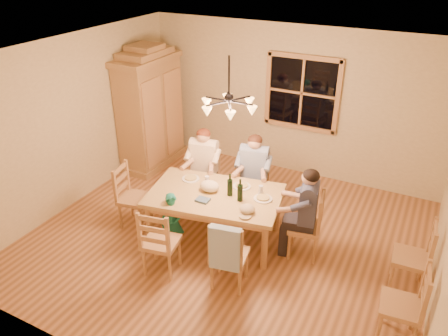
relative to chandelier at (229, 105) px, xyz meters
The scene contains 31 objects.
floor 2.08m from the chandelier, ahead, with size 5.50×5.50×0.00m, color brown.
ceiling 0.62m from the chandelier, ahead, with size 5.50×5.00×0.02m, color white.
wall_back 2.60m from the chandelier, 90.00° to the left, with size 5.50×0.02×2.70m, color #C3B689.
wall_left 2.84m from the chandelier, behind, with size 0.02×5.00×2.70m, color #C3B689.
window 2.53m from the chandelier, 85.36° to the left, with size 1.30×0.06×1.30m.
chandelier is the anchor object (origin of this frame).
armoire 3.06m from the chandelier, 147.21° to the left, with size 0.66×1.40×2.30m.
dining_table 1.43m from the chandelier, 157.67° to the right, with size 2.02×1.45×0.76m.
chair_far_left 2.06m from the chandelier, 138.44° to the left, with size 0.51×0.49×0.99m.
chair_far_right 1.97m from the chandelier, 88.85° to the left, with size 0.51×0.49×0.99m.
chair_near_left 2.10m from the chandelier, 114.73° to the right, with size 0.51×0.49×0.99m.
chair_near_right 2.01m from the chandelier, 62.43° to the right, with size 0.51×0.49×0.99m.
chair_end_left 2.30m from the chandelier, 167.85° to the right, with size 0.49×0.51×0.99m.
chair_end_right 2.09m from the chandelier, ahead, with size 0.49×0.51×0.99m.
adult_woman 1.63m from the chandelier, 138.44° to the left, with size 0.45×0.48×0.87m.
adult_plaid_man 1.50m from the chandelier, 88.85° to the left, with size 0.45×0.48×0.87m.
adult_slate_man 1.65m from the chandelier, ahead, with size 0.48×0.45×0.87m.
towel 1.78m from the chandelier, 65.22° to the right, with size 0.38×0.10×0.58m, color #96B2CB.
wine_bottle_a 1.15m from the chandelier, 20.51° to the right, with size 0.08×0.08×0.33m, color black.
wine_bottle_b 1.17m from the chandelier, 18.93° to the right, with size 0.08×0.08×0.33m, color black.
plate_woman 1.48m from the chandelier, 169.67° to the left, with size 0.26×0.26×0.02m, color white.
plate_plaid 1.34m from the chandelier, 72.95° to the left, with size 0.26×0.26×0.02m, color white.
plate_slate 1.40m from the chandelier, 11.20° to the left, with size 0.26×0.26×0.02m, color white.
wine_glass_a 1.31m from the chandelier, 166.35° to the left, with size 0.06×0.06×0.14m, color silver.
wine_glass_b 1.33m from the chandelier, 26.64° to the left, with size 0.06×0.06×0.14m, color silver.
cap 1.37m from the chandelier, 35.25° to the right, with size 0.20×0.20×0.11m, color tan.
napkin 1.36m from the chandelier, 126.37° to the right, with size 0.18×0.14×0.03m, color #476283.
cloth_bundle 1.27m from the chandelier, behind, with size 0.28×0.22×0.15m, color beige.
child 1.82m from the chandelier, 134.81° to the right, with size 0.33×0.22×0.90m, color #1B7A69.
chair_spare_front 3.12m from the chandelier, 17.34° to the right, with size 0.46×0.48×0.99m.
chair_spare_back 3.03m from the chandelier, ahead, with size 0.45×0.46×0.99m.
Camera 1 is at (2.34, -4.69, 3.94)m, focal length 35.00 mm.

